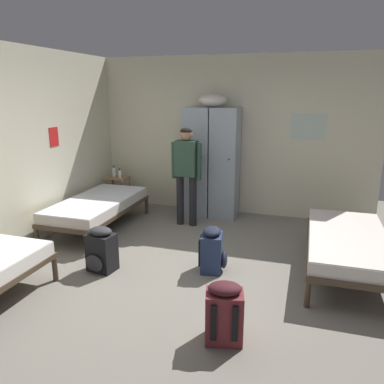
{
  "coord_description": "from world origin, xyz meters",
  "views": [
    {
      "loc": [
        1.28,
        -3.89,
        2.1
      ],
      "look_at": [
        0.0,
        0.26,
        0.95
      ],
      "focal_mm": 35.53,
      "sensor_mm": 36.0,
      "label": 1
    }
  ],
  "objects_px": {
    "backpack_black": "(101,250)",
    "person_traveler": "(186,168)",
    "bed_left_rear": "(97,206)",
    "bed_right": "(347,243)",
    "locker_bank": "(212,160)",
    "water_bottle": "(114,172)",
    "lotion_bottle": "(120,174)",
    "backpack_navy": "(213,250)",
    "backpack_maroon": "(224,313)",
    "shelf_unit": "(118,189)"
  },
  "relations": [
    {
      "from": "locker_bank",
      "to": "backpack_black",
      "type": "bearing_deg",
      "value": -106.32
    },
    {
      "from": "locker_bank",
      "to": "person_traveler",
      "type": "xyz_separation_m",
      "value": [
        -0.25,
        -0.62,
        -0.02
      ]
    },
    {
      "from": "locker_bank",
      "to": "bed_right",
      "type": "bearing_deg",
      "value": -38.82
    },
    {
      "from": "lotion_bottle",
      "to": "backpack_maroon",
      "type": "relative_size",
      "value": 0.32
    },
    {
      "from": "shelf_unit",
      "to": "water_bottle",
      "type": "distance_m",
      "value": 0.33
    },
    {
      "from": "bed_right",
      "to": "lotion_bottle",
      "type": "xyz_separation_m",
      "value": [
        -3.78,
        1.57,
        0.27
      ]
    },
    {
      "from": "person_traveler",
      "to": "backpack_maroon",
      "type": "height_order",
      "value": "person_traveler"
    },
    {
      "from": "bed_left_rear",
      "to": "backpack_maroon",
      "type": "bearing_deg",
      "value": -40.51
    },
    {
      "from": "locker_bank",
      "to": "lotion_bottle",
      "type": "relative_size",
      "value": 11.84
    },
    {
      "from": "bed_right",
      "to": "backpack_black",
      "type": "distance_m",
      "value": 2.92
    },
    {
      "from": "backpack_black",
      "to": "backpack_maroon",
      "type": "bearing_deg",
      "value": -27.01
    },
    {
      "from": "person_traveler",
      "to": "lotion_bottle",
      "type": "xyz_separation_m",
      "value": [
        -1.45,
        0.51,
        -0.3
      ]
    },
    {
      "from": "bed_left_rear",
      "to": "bed_right",
      "type": "relative_size",
      "value": 1.0
    },
    {
      "from": "backpack_navy",
      "to": "backpack_black",
      "type": "distance_m",
      "value": 1.34
    },
    {
      "from": "locker_bank",
      "to": "bed_right",
      "type": "distance_m",
      "value": 2.73
    },
    {
      "from": "shelf_unit",
      "to": "bed_right",
      "type": "bearing_deg",
      "value": -22.66
    },
    {
      "from": "water_bottle",
      "to": "backpack_black",
      "type": "distance_m",
      "value": 2.72
    },
    {
      "from": "person_traveler",
      "to": "lotion_bottle",
      "type": "relative_size",
      "value": 8.96
    },
    {
      "from": "shelf_unit",
      "to": "water_bottle",
      "type": "bearing_deg",
      "value": 165.96
    },
    {
      "from": "person_traveler",
      "to": "water_bottle",
      "type": "distance_m",
      "value": 1.72
    },
    {
      "from": "backpack_maroon",
      "to": "person_traveler",
      "type": "bearing_deg",
      "value": 114.22
    },
    {
      "from": "water_bottle",
      "to": "backpack_maroon",
      "type": "relative_size",
      "value": 0.38
    },
    {
      "from": "bed_right",
      "to": "backpack_maroon",
      "type": "xyz_separation_m",
      "value": [
        -1.11,
        -1.67,
        -0.12
      ]
    },
    {
      "from": "bed_left_rear",
      "to": "lotion_bottle",
      "type": "xyz_separation_m",
      "value": [
        -0.18,
        1.11,
        0.27
      ]
    },
    {
      "from": "backpack_navy",
      "to": "locker_bank",
      "type": "bearing_deg",
      "value": 104.78
    },
    {
      "from": "locker_bank",
      "to": "backpack_navy",
      "type": "xyz_separation_m",
      "value": [
        0.55,
        -2.09,
        -0.71
      ]
    },
    {
      "from": "bed_left_rear",
      "to": "backpack_maroon",
      "type": "height_order",
      "value": "backpack_maroon"
    },
    {
      "from": "lotion_bottle",
      "to": "backpack_black",
      "type": "xyz_separation_m",
      "value": [
        0.98,
        -2.38,
        -0.39
      ]
    },
    {
      "from": "backpack_navy",
      "to": "shelf_unit",
      "type": "bearing_deg",
      "value": 138.96
    },
    {
      "from": "person_traveler",
      "to": "backpack_navy",
      "type": "height_order",
      "value": "person_traveler"
    },
    {
      "from": "bed_right",
      "to": "backpack_black",
      "type": "xyz_separation_m",
      "value": [
        -2.8,
        -0.81,
        -0.12
      ]
    },
    {
      "from": "bed_right",
      "to": "lotion_bottle",
      "type": "distance_m",
      "value": 4.1
    },
    {
      "from": "shelf_unit",
      "to": "backpack_navy",
      "type": "xyz_separation_m",
      "value": [
        2.32,
        -2.02,
        -0.09
      ]
    },
    {
      "from": "bed_left_rear",
      "to": "person_traveler",
      "type": "bearing_deg",
      "value": 25.18
    },
    {
      "from": "backpack_navy",
      "to": "backpack_maroon",
      "type": "relative_size",
      "value": 1.0
    },
    {
      "from": "person_traveler",
      "to": "lotion_bottle",
      "type": "bearing_deg",
      "value": 160.48
    },
    {
      "from": "locker_bank",
      "to": "bed_right",
      "type": "height_order",
      "value": "locker_bank"
    },
    {
      "from": "bed_right",
      "to": "water_bottle",
      "type": "bearing_deg",
      "value": 157.5
    },
    {
      "from": "lotion_bottle",
      "to": "backpack_black",
      "type": "height_order",
      "value": "lotion_bottle"
    },
    {
      "from": "bed_right",
      "to": "shelf_unit",
      "type": "bearing_deg",
      "value": 157.34
    },
    {
      "from": "lotion_bottle",
      "to": "backpack_navy",
      "type": "distance_m",
      "value": 3.03
    },
    {
      "from": "person_traveler",
      "to": "backpack_black",
      "type": "xyz_separation_m",
      "value": [
        -0.47,
        -1.86,
        -0.69
      ]
    },
    {
      "from": "bed_left_rear",
      "to": "bed_right",
      "type": "distance_m",
      "value": 3.63
    },
    {
      "from": "bed_right",
      "to": "lotion_bottle",
      "type": "height_order",
      "value": "lotion_bottle"
    },
    {
      "from": "lotion_bottle",
      "to": "backpack_navy",
      "type": "bearing_deg",
      "value": -41.34
    },
    {
      "from": "bed_left_rear",
      "to": "water_bottle",
      "type": "distance_m",
      "value": 1.25
    },
    {
      "from": "backpack_black",
      "to": "person_traveler",
      "type": "bearing_deg",
      "value": 75.8
    },
    {
      "from": "water_bottle",
      "to": "bed_right",
      "type": "bearing_deg",
      "value": -22.5
    },
    {
      "from": "water_bottle",
      "to": "lotion_bottle",
      "type": "xyz_separation_m",
      "value": [
        0.15,
        -0.06,
        -0.01
      ]
    },
    {
      "from": "person_traveler",
      "to": "shelf_unit",
      "type": "bearing_deg",
      "value": 159.97
    }
  ]
}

